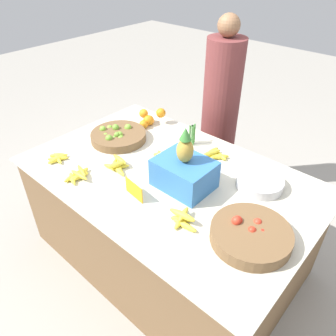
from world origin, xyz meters
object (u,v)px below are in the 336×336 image
at_px(tomato_basket, 251,235).
at_px(vendor_person, 220,117).
at_px(lime_bowl, 118,136).
at_px(metal_bowl, 260,183).
at_px(price_sign, 134,190).
at_px(produce_crate, 184,171).

xyz_separation_m(tomato_basket, vendor_person, (-0.93, 1.09, -0.08)).
bearing_deg(lime_bowl, metal_bowl, 10.70).
distance_m(price_sign, vendor_person, 1.28).
bearing_deg(produce_crate, tomato_basket, -12.36).
xyz_separation_m(tomato_basket, produce_crate, (-0.53, 0.12, 0.07)).
height_order(lime_bowl, price_sign, price_sign).
bearing_deg(tomato_basket, produce_crate, 167.64).
relative_size(lime_bowl, price_sign, 2.58).
height_order(metal_bowl, produce_crate, produce_crate).
height_order(price_sign, produce_crate, produce_crate).
relative_size(lime_bowl, produce_crate, 1.02).
relative_size(tomato_basket, vendor_person, 0.26).
distance_m(metal_bowl, price_sign, 0.76).
relative_size(lime_bowl, metal_bowl, 1.45).
bearing_deg(price_sign, metal_bowl, 56.51).
xyz_separation_m(metal_bowl, produce_crate, (-0.35, -0.30, 0.08)).
distance_m(tomato_basket, vendor_person, 1.44).
xyz_separation_m(lime_bowl, tomato_basket, (1.24, -0.21, 0.00)).
bearing_deg(produce_crate, lime_bowl, 172.29).
bearing_deg(vendor_person, lime_bowl, -109.02).
xyz_separation_m(lime_bowl, vendor_person, (0.30, 0.88, -0.07)).
bearing_deg(tomato_basket, vendor_person, 130.39).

